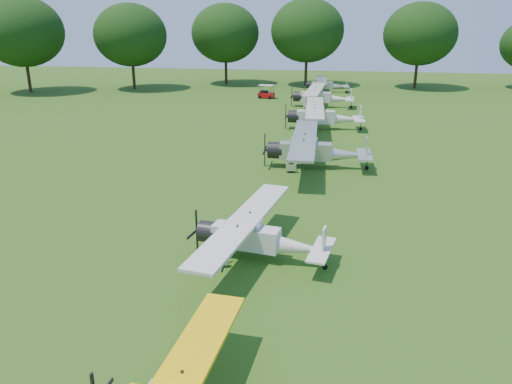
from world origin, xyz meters
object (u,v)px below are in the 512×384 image
aircraft_4 (314,149)px  golf_cart (266,94)px  aircraft_6 (320,96)px  aircraft_3 (256,235)px  aircraft_5 (322,115)px  aircraft_7 (325,84)px

aircraft_4 → golf_cart: aircraft_4 is taller
aircraft_6 → golf_cart: (-7.28, 5.72, -0.78)m
golf_cart → aircraft_6: bearing=-27.2°
aircraft_3 → aircraft_5: aircraft_5 is taller
aircraft_3 → aircraft_7: (1.36, 52.61, -0.00)m
aircraft_5 → golf_cart: aircraft_5 is taller
aircraft_3 → golf_cart: size_ratio=4.51×
aircraft_6 → aircraft_4: bearing=-86.0°
aircraft_5 → aircraft_6: aircraft_5 is taller
aircraft_4 → golf_cart: (-7.85, 31.17, -0.81)m
aircraft_5 → aircraft_7: (-0.43, 25.04, -0.23)m
aircraft_5 → aircraft_4: bearing=-93.1°
aircraft_4 → aircraft_5: aircraft_4 is taller
aircraft_3 → aircraft_6: size_ratio=0.84×
aircraft_4 → aircraft_6: (-0.57, 25.44, -0.03)m
aircraft_3 → aircraft_5: bearing=95.7°
aircraft_3 → aircraft_6: aircraft_6 is taller
aircraft_4 → aircraft_5: (0.07, 13.01, -0.02)m
aircraft_6 → aircraft_7: bearing=91.8°
aircraft_4 → aircraft_5: 13.01m
aircraft_5 → golf_cart: size_ratio=5.38×
aircraft_4 → aircraft_6: aircraft_4 is taller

